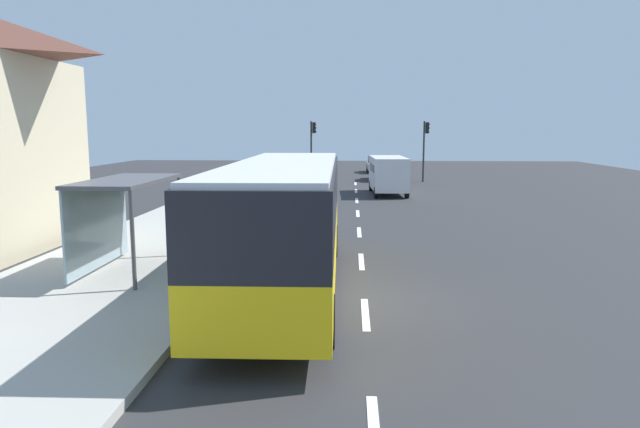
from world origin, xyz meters
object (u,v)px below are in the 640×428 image
(white_van, at_px, (388,173))
(traffic_light_near_side, at_px, (425,141))
(sedan_near, at_px, (377,164))
(traffic_light_far_side, at_px, (313,141))
(bus, at_px, (285,218))
(sedan_far, at_px, (381,170))
(recycling_bin_green, at_px, (198,254))
(recycling_bin_orange, at_px, (205,249))
(bus_shelter, at_px, (116,201))

(white_van, xyz_separation_m, traffic_light_near_side, (3.30, 8.54, 1.73))
(sedan_near, relative_size, traffic_light_far_side, 0.96)
(bus, height_order, sedan_near, bus)
(sedan_far, bearing_deg, bus, -97.27)
(traffic_light_near_side, bearing_deg, traffic_light_far_side, 174.69)
(sedan_far, xyz_separation_m, recycling_bin_green, (-6.50, -30.33, -0.14))
(white_van, xyz_separation_m, sedan_near, (0.10, 18.01, -0.55))
(white_van, bearing_deg, traffic_light_far_side, 119.55)
(sedan_far, bearing_deg, traffic_light_far_side, -173.89)
(sedan_near, bearing_deg, traffic_light_near_side, -71.31)
(white_van, height_order, recycling_bin_green, white_van)
(sedan_far, relative_size, recycling_bin_orange, 4.67)
(sedan_far, relative_size, traffic_light_far_side, 0.97)
(white_van, distance_m, sedan_near, 18.02)
(bus_shelter, bearing_deg, traffic_light_near_side, 67.62)
(recycling_bin_green, distance_m, recycling_bin_orange, 0.70)
(bus, distance_m, sedan_near, 39.77)
(bus, bearing_deg, recycling_bin_green, 155.70)
(sedan_far, relative_size, recycling_bin_green, 4.67)
(sedan_far, bearing_deg, traffic_light_near_side, -23.25)
(sedan_near, xyz_separation_m, sedan_far, (-0.00, -8.09, 0.00))
(sedan_far, relative_size, traffic_light_near_side, 0.97)
(white_van, bearing_deg, recycling_bin_orange, -107.99)
(sedan_far, distance_m, recycling_bin_orange, 30.34)
(sedan_far, distance_m, bus_shelter, 31.57)
(recycling_bin_green, bearing_deg, bus, -24.30)
(recycling_bin_orange, bearing_deg, traffic_light_far_side, 87.82)
(sedan_far, height_order, recycling_bin_orange, sedan_far)
(bus, distance_m, traffic_light_far_side, 30.93)
(traffic_light_near_side, bearing_deg, sedan_near, 108.69)
(recycling_bin_green, height_order, traffic_light_far_side, traffic_light_far_side)
(sedan_near, xyz_separation_m, traffic_light_near_side, (3.21, -9.47, 2.28))
(traffic_light_far_side, bearing_deg, sedan_far, 6.11)
(traffic_light_far_side, bearing_deg, white_van, -60.45)
(recycling_bin_green, xyz_separation_m, traffic_light_far_side, (1.10, 29.75, 2.42))
(bus, bearing_deg, sedan_far, 82.73)
(recycling_bin_green, relative_size, traffic_light_near_side, 0.21)
(sedan_far, height_order, traffic_light_near_side, traffic_light_near_side)
(sedan_far, height_order, bus_shelter, bus_shelter)
(bus_shelter, bearing_deg, bus, -13.57)
(traffic_light_far_side, bearing_deg, sedan_near, 58.11)
(bus, bearing_deg, bus_shelter, 166.43)
(sedan_near, bearing_deg, bus_shelter, -102.78)
(recycling_bin_green, height_order, traffic_light_near_side, traffic_light_near_side)
(white_van, distance_m, recycling_bin_green, 21.40)
(white_van, bearing_deg, bus, -100.30)
(bus, xyz_separation_m, traffic_light_far_side, (-1.38, 30.88, 1.23))
(recycling_bin_orange, bearing_deg, white_van, 72.01)
(sedan_far, distance_m, traffic_light_far_side, 5.89)
(traffic_light_far_side, bearing_deg, bus, -87.43)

